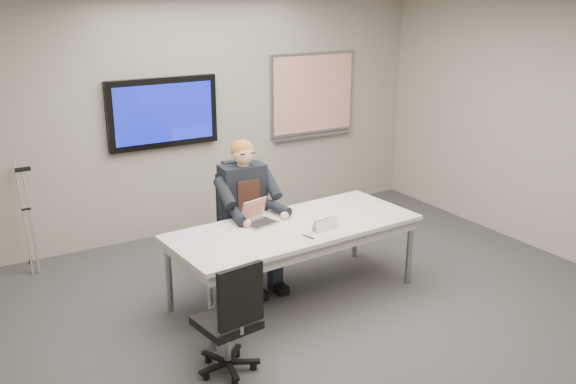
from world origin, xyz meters
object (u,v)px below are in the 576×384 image
office_chair_far (241,243)px  laptop (258,217)px  conference_table (294,234)px  office_chair_near (230,338)px  seated_person (252,228)px

office_chair_far → laptop: bearing=-87.0°
office_chair_far → laptop: size_ratio=2.97×
conference_table → laptop: (-0.26, 0.24, 0.14)m
conference_table → office_chair_near: 1.44m
conference_table → office_chair_near: size_ratio=2.56×
conference_table → laptop: bearing=133.6°
seated_person → laptop: (-0.06, -0.25, 0.20)m
office_chair_near → seated_person: 1.65m
office_chair_far → office_chair_near: (-0.91, -1.61, -0.03)m
conference_table → office_chair_near: office_chair_near is taller
seated_person → laptop: bearing=-101.1°
office_chair_far → seated_person: bearing=-80.8°
office_chair_near → seated_person: (0.90, 1.35, 0.29)m
conference_table → seated_person: size_ratio=1.69×
seated_person → office_chair_far: bearing=91.4°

